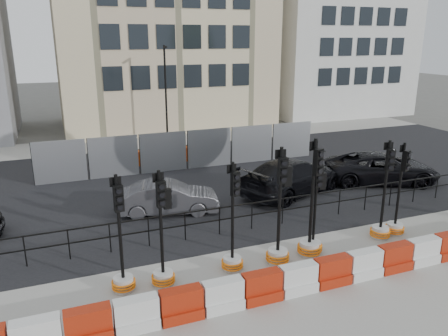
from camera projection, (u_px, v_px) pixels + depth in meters
name	position (u px, v px, depth m)	size (l,w,h in m)	color
ground	(267.00, 244.00, 14.15)	(120.00, 120.00, 0.00)	#51514C
sidewalk_near	(319.00, 292.00, 11.47)	(40.00, 6.00, 0.02)	gray
road	(200.00, 180.00, 20.39)	(40.00, 14.00, 0.03)	black
sidewalk_far	(156.00, 140.00, 28.43)	(40.00, 4.00, 0.02)	gray
building_cream	(160.00, 1.00, 31.90)	(15.00, 10.06, 18.00)	beige
building_white	(332.00, 19.00, 37.40)	(12.00, 9.06, 16.00)	silver
kerb_railing	(252.00, 211.00, 15.02)	(18.00, 0.04, 1.00)	black
heras_fencing	(174.00, 153.00, 22.45)	(14.33, 1.72, 2.00)	#93959B
lamp_post_far	(166.00, 92.00, 26.77)	(0.12, 0.56, 6.00)	black
barrier_row	(315.00, 276.00, 11.54)	(16.75, 0.50, 0.80)	#B2280E
traffic_signal_a	(123.00, 268.00, 11.35)	(0.63, 0.63, 3.22)	silver
traffic_signal_b	(163.00, 259.00, 11.59)	(0.64, 0.64, 3.24)	silver
traffic_signal_c	(233.00, 249.00, 12.39)	(0.64, 0.64, 3.23)	silver
traffic_signal_d	(279.00, 237.00, 12.71)	(0.70, 0.70, 3.55)	silver
traffic_signal_e	(310.00, 233.00, 13.20)	(0.72, 0.72, 3.68)	silver
traffic_signal_f	(314.00, 231.00, 13.37)	(0.60, 0.60, 3.07)	silver
traffic_signal_g	(382.00, 219.00, 14.36)	(0.66, 0.66, 3.35)	silver
traffic_signal_h	(396.00, 216.00, 14.67)	(0.63, 0.63, 3.20)	silver
car_b	(168.00, 198.00, 16.47)	(3.98, 2.15, 1.24)	#444449
car_c	(293.00, 176.00, 18.60)	(5.63, 3.83, 1.51)	black
car_d	(382.00, 168.00, 19.99)	(5.50, 3.98, 1.39)	black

